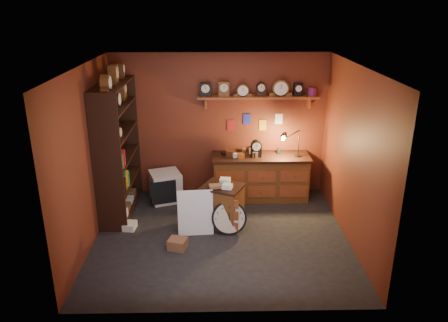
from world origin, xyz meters
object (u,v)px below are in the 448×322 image
big_round_clock (229,218)px  shelving_unit (115,144)px  low_cabinet (223,204)px  workbench (260,174)px

big_round_clock → shelving_unit: bearing=155.8°
shelving_unit → big_round_clock: size_ratio=4.53×
low_cabinet → big_round_clock: (0.10, -0.27, -0.11)m
big_round_clock → workbench: bearing=64.9°
shelving_unit → big_round_clock: (1.92, -0.87, -0.97)m
workbench → low_cabinet: workbench is taller
low_cabinet → big_round_clock: bearing=-45.6°
low_cabinet → workbench: bearing=80.6°
big_round_clock → low_cabinet: bearing=109.8°
low_cabinet → shelving_unit: bearing=-173.3°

